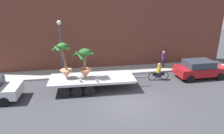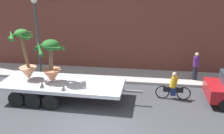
{
  "view_description": "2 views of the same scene",
  "coord_description": "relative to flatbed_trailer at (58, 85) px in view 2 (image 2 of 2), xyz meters",
  "views": [
    {
      "loc": [
        -3.12,
        -11.26,
        6.59
      ],
      "look_at": [
        -0.55,
        3.04,
        1.53
      ],
      "focal_mm": 31.38,
      "sensor_mm": 36.0,
      "label": 1
    },
    {
      "loc": [
        2.07,
        -9.6,
        6.46
      ],
      "look_at": [
        0.34,
        3.2,
        1.7
      ],
      "focal_mm": 42.51,
      "sensor_mm": 36.0,
      "label": 2
    }
  ],
  "objects": [
    {
      "name": "potted_palm_rear",
      "position": [
        -1.7,
        0.19,
        1.43
      ],
      "size": [
        1.34,
        1.46,
        2.69
      ],
      "color": "tan",
      "rests_on": "flatbed_trailer"
    },
    {
      "name": "building_facade",
      "position": [
        2.43,
        5.26,
        3.8
      ],
      "size": [
        24.0,
        1.2,
        9.14
      ],
      "primitive_type": "cube",
      "color": "brown",
      "rests_on": "ground"
    },
    {
      "name": "cyclist",
      "position": [
        6.0,
        0.82,
        -0.11
      ],
      "size": [
        1.84,
        0.35,
        1.54
      ],
      "color": "black",
      "rests_on": "ground"
    },
    {
      "name": "potted_palm_middle",
      "position": [
        -0.23,
        -0.04,
        1.37
      ],
      "size": [
        1.63,
        1.73,
        2.26
      ],
      "color": "#C17251",
      "rests_on": "flatbed_trailer"
    },
    {
      "name": "pedestrian_near_gate",
      "position": [
        7.48,
        3.32,
        0.27
      ],
      "size": [
        0.36,
        0.36,
        1.71
      ],
      "color": "black",
      "rests_on": "sidewalk"
    },
    {
      "name": "sidewalk",
      "position": [
        2.43,
        3.56,
        -0.7
      ],
      "size": [
        24.0,
        2.2,
        0.15
      ],
      "primitive_type": "cube",
      "color": "#A39E99",
      "rests_on": "ground"
    },
    {
      "name": "flatbed_trailer",
      "position": [
        0.0,
        0.0,
        0.0
      ],
      "size": [
        7.38,
        2.6,
        0.98
      ],
      "color": "#B7BABF",
      "rests_on": "ground"
    },
    {
      "name": "ground_plane",
      "position": [
        2.43,
        -2.54,
        -0.77
      ],
      "size": [
        60.0,
        60.0,
        0.0
      ],
      "primitive_type": "plane",
      "color": "#38383D"
    },
    {
      "name": "street_lamp",
      "position": [
        -2.06,
        2.76,
        2.46
      ],
      "size": [
        0.36,
        0.36,
        4.83
      ],
      "color": "#383D42",
      "rests_on": "sidewalk"
    }
  ]
}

